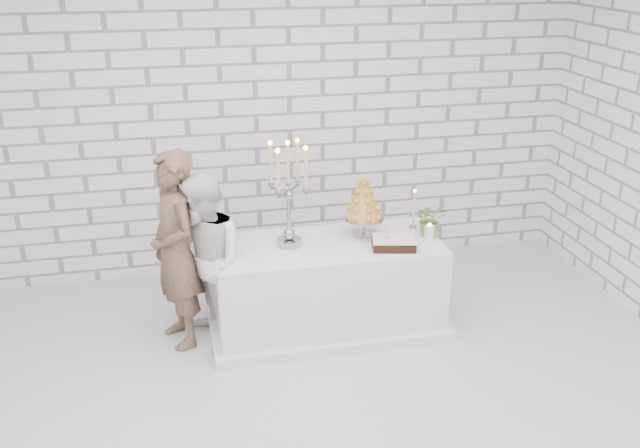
{
  "coord_description": "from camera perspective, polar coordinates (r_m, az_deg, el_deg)",
  "views": [
    {
      "loc": [
        -0.81,
        -3.84,
        3.02
      ],
      "look_at": [
        0.24,
        0.9,
        1.05
      ],
      "focal_mm": 40.09,
      "sensor_mm": 36.0,
      "label": 1
    }
  ],
  "objects": [
    {
      "name": "pillar_candle",
      "position": [
        5.78,
        8.71,
        -0.68
      ],
      "size": [
        0.09,
        0.09,
        0.12
      ],
      "primitive_type": "cylinder",
      "rotation": [
        0.0,
        0.0,
        -0.09
      ],
      "color": "white",
      "rests_on": "cake_table"
    },
    {
      "name": "ground",
      "position": [
        4.96,
        -0.46,
        -15.46
      ],
      "size": [
        6.0,
        5.0,
        0.01
      ],
      "primitive_type": "cube",
      "color": "silver",
      "rests_on": "ground"
    },
    {
      "name": "flowers",
      "position": [
        5.82,
        8.82,
        0.38
      ],
      "size": [
        0.26,
        0.23,
        0.29
      ],
      "primitive_type": "imported",
      "rotation": [
        0.0,
        0.0,
        -0.01
      ],
      "color": "#5B7B32",
      "rests_on": "cake_table"
    },
    {
      "name": "cake_table",
      "position": [
        5.82,
        0.59,
        -4.98
      ],
      "size": [
        1.8,
        0.8,
        0.75
      ],
      "primitive_type": "cube",
      "color": "white",
      "rests_on": "ground"
    },
    {
      "name": "bride",
      "position": [
        5.5,
        -9.15,
        -3.12
      ],
      "size": [
        0.69,
        0.8,
        1.41
      ],
      "primitive_type": "imported",
      "rotation": [
        0.0,
        0.0,
        -1.31
      ],
      "color": "white",
      "rests_on": "ground"
    },
    {
      "name": "candelabra",
      "position": [
        5.48,
        -2.53,
        2.39
      ],
      "size": [
        0.38,
        0.38,
        0.85
      ],
      "primitive_type": null,
      "rotation": [
        0.0,
        0.0,
        0.1
      ],
      "color": "#93939C",
      "rests_on": "cake_table"
    },
    {
      "name": "extra_taper",
      "position": [
        5.95,
        7.5,
        1.11
      ],
      "size": [
        0.08,
        0.08,
        0.32
      ],
      "primitive_type": "cylinder",
      "rotation": [
        0.0,
        0.0,
        0.34
      ],
      "color": "beige",
      "rests_on": "cake_table"
    },
    {
      "name": "croquembouche",
      "position": [
        5.72,
        3.52,
        1.4
      ],
      "size": [
        0.4,
        0.4,
        0.51
      ],
      "primitive_type": null,
      "rotation": [
        0.0,
        0.0,
        -0.24
      ],
      "color": "#9D6C20",
      "rests_on": "cake_table"
    },
    {
      "name": "wall_back",
      "position": [
        6.58,
        -5.12,
        8.63
      ],
      "size": [
        6.0,
        0.01,
        3.0
      ],
      "primitive_type": "cube",
      "color": "white",
      "rests_on": "ground"
    },
    {
      "name": "groom",
      "position": [
        5.56,
        -11.46,
        -2.07
      ],
      "size": [
        0.54,
        0.67,
        1.57
      ],
      "primitive_type": "imported",
      "rotation": [
        0.0,
        0.0,
        -1.24
      ],
      "color": "#4C3625",
      "rests_on": "ground"
    },
    {
      "name": "chocolate_cake",
      "position": [
        5.6,
        5.9,
        -1.5
      ],
      "size": [
        0.37,
        0.3,
        0.08
      ],
      "primitive_type": "cube",
      "rotation": [
        0.0,
        0.0,
        -0.22
      ],
      "color": "black",
      "rests_on": "cake_table"
    }
  ]
}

